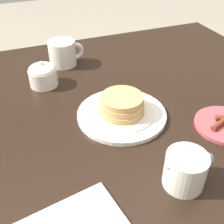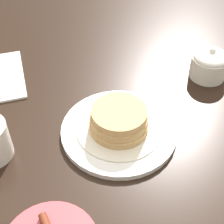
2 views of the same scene
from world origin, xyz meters
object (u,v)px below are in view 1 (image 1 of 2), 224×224
Objects in this scene: coffee_mug at (63,53)px; creamer_pitcher at (185,170)px; pancake_plate at (122,110)px; sugar_bowl at (43,74)px.

creamer_pitcher is (0.10, -0.61, -0.00)m from coffee_mug.
coffee_mug is at bearing 101.35° from pancake_plate.
coffee_mug is at bearing 51.48° from sugar_bowl.
creamer_pitcher is 1.37× the size of sugar_bowl.
sugar_bowl is (-0.19, 0.49, -0.00)m from creamer_pitcher.
coffee_mug is 0.15m from sugar_bowl.
pancake_plate is at bearing -78.65° from coffee_mug.
creamer_pitcher is at bearing -68.82° from sugar_bowl.
pancake_plate is at bearing -55.66° from sugar_bowl.
creamer_pitcher is at bearing -80.80° from coffee_mug.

